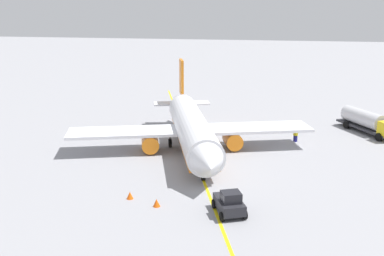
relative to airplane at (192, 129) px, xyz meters
name	(u,v)px	position (x,y,z in m)	size (l,w,h in m)	color
ground_plane	(192,151)	(0.43, 0.15, -2.80)	(400.00, 400.00, 0.00)	#939399
airplane	(192,129)	(0.00, 0.00, 0.00)	(30.19, 30.46, 9.97)	white
fuel_tanker	(368,121)	(-12.94, 22.99, -1.07)	(10.51, 7.54, 3.15)	#2D2D33
pushback_tug	(230,203)	(16.92, 6.93, -1.79)	(4.10, 3.49, 2.20)	#232328
refueling_worker	(295,136)	(-6.45, 12.87, -1.98)	(0.63, 0.62, 1.71)	navy
safety_cone_nose	(157,203)	(16.81, 0.31, -2.44)	(0.66, 0.66, 0.73)	#F2590F
safety_cone_wingtip	(130,195)	(15.72, -2.61, -2.45)	(0.64, 0.64, 0.71)	#F2590F
taxi_line_marking	(192,151)	(0.43, 0.15, -2.80)	(84.68, 0.30, 0.01)	yellow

